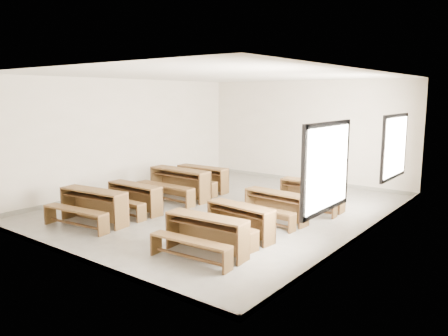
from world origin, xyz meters
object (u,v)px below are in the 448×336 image
Objects in this scene: desk_set_3 at (201,177)px; desk_set_4 at (205,233)px; desk_set_6 at (275,204)px; desk_set_1 at (133,196)px; desk_set_0 at (92,204)px; desk_set_7 at (311,193)px; desk_set_5 at (239,219)px; desk_set_2 at (178,182)px.

desk_set_4 is at bearing -51.51° from desk_set_3.
desk_set_3 is 3.54m from desk_set_6.
desk_set_3 reaches higher than desk_set_1.
desk_set_3 reaches higher than desk_set_6.
desk_set_0 is 5.10m from desk_set_7.
desk_set_5 is at bearing -95.30° from desk_set_7.
desk_set_2 is (-0.09, 1.63, 0.08)m from desk_set_1.
desk_set_4 is (3.22, -2.75, -0.07)m from desk_set_2.
desk_set_2 is at bearing -162.76° from desk_set_7.
desk_set_4 is 1.09m from desk_set_5.
desk_set_0 is 3.27m from desk_set_5.
desk_set_2 is 3.49m from desk_set_7.
desk_set_1 reaches higher than desk_set_6.
desk_set_2 reaches higher than desk_set_4.
desk_set_6 is at bearing -25.31° from desk_set_3.
desk_set_0 reaches higher than desk_set_7.
desk_set_5 is (3.07, -0.03, -0.02)m from desk_set_1.
desk_set_4 is at bearing -40.10° from desk_set_2.
desk_set_5 is 1.40m from desk_set_6.
desk_set_3 is 1.02× the size of desk_set_7.
desk_set_7 is at bearing -1.18° from desk_set_3.
desk_set_6 is (-0.03, 1.40, 0.01)m from desk_set_5.
desk_set_0 is 3.91m from desk_set_3.
desk_set_4 is at bearing -83.77° from desk_set_6.
desk_set_0 is 3.95m from desk_set_6.
desk_set_0 reaches higher than desk_set_6.
desk_set_0 is 1.07× the size of desk_set_3.
desk_set_7 is at bearing 20.47° from desk_set_2.
desk_set_1 is 1.00× the size of desk_set_5.
desk_set_3 is at bearing 126.87° from desk_set_4.
desk_set_4 reaches higher than desk_set_1.
desk_set_3 is at bearing 86.77° from desk_set_0.
desk_set_1 is at bearing -86.57° from desk_set_2.
desk_set_2 is at bearing 93.20° from desk_set_1.
desk_set_0 is 1.09× the size of desk_set_7.
desk_set_4 is 0.99× the size of desk_set_7.
desk_set_0 is 1.15× the size of desk_set_1.
desk_set_5 is 2.85m from desk_set_7.
desk_set_0 reaches higher than desk_set_5.
desk_set_6 reaches higher than desk_set_5.
desk_set_3 is 1.06× the size of desk_set_6.
desk_set_3 is (-0.23, 2.75, 0.02)m from desk_set_1.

